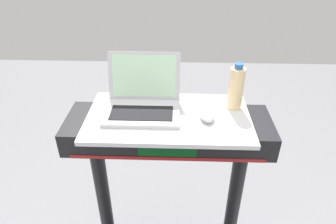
% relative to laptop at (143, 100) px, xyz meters
% --- Properties ---
extents(desk_board, '(0.70, 0.40, 0.02)m').
position_rel_laptop_xyz_m(desk_board, '(0.11, -0.05, -0.06)').
color(desk_board, silver).
rests_on(desk_board, treadmill_base).
extents(laptop, '(0.32, 0.28, 0.22)m').
position_rel_laptop_xyz_m(laptop, '(0.00, 0.00, 0.00)').
color(laptop, '#B7B7BC').
rests_on(laptop, desk_board).
extents(computer_mouse, '(0.07, 0.11, 0.03)m').
position_rel_laptop_xyz_m(computer_mouse, '(0.28, -0.07, -0.03)').
color(computer_mouse, '#B2B2B7').
rests_on(computer_mouse, desk_board).
extents(water_bottle, '(0.07, 0.07, 0.21)m').
position_rel_laptop_xyz_m(water_bottle, '(0.40, 0.03, 0.05)').
color(water_bottle, beige).
rests_on(water_bottle, desk_board).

